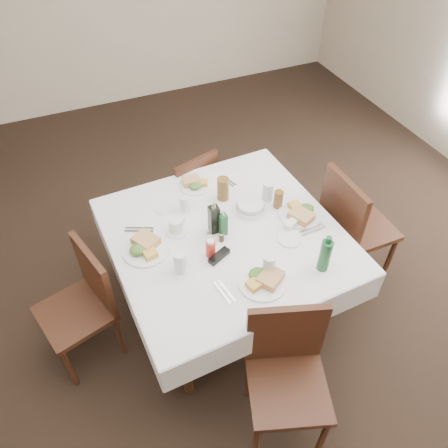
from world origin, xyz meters
name	(u,v)px	position (x,y,z in m)	size (l,w,h in m)	color
ground_plane	(224,314)	(0.00, 0.00, 0.00)	(7.00, 7.00, 0.00)	black
room_shell	(224,111)	(0.00, 0.00, 1.71)	(6.04, 7.04, 2.80)	#BEB29C
dining_table	(225,241)	(0.05, 0.09, 0.69)	(1.51, 1.51, 0.76)	black
chair_north	(191,189)	(0.10, 0.93, 0.48)	(0.49, 0.49, 0.83)	black
chair_south	(286,366)	(0.04, -0.78, 0.53)	(0.55, 0.55, 0.92)	black
chair_east	(351,222)	(1.02, 0.02, 0.56)	(0.46, 0.46, 0.98)	black
chair_west	(85,299)	(-0.91, 0.14, 0.51)	(0.52, 0.52, 0.89)	black
meal_north	(195,184)	(0.04, 0.63, 0.78)	(0.24, 0.24, 0.05)	white
meal_south	(263,280)	(0.09, -0.36, 0.79)	(0.28, 0.28, 0.06)	white
meal_east	(301,213)	(0.58, 0.05, 0.79)	(0.29, 0.29, 0.06)	white
meal_west	(145,247)	(-0.47, 0.16, 0.79)	(0.29, 0.29, 0.06)	white
side_plate_a	(166,208)	(-0.24, 0.47, 0.77)	(0.14, 0.14, 0.01)	white
side_plate_b	(290,239)	(0.41, -0.12, 0.77)	(0.16, 0.16, 0.01)	white
water_n	(184,204)	(-0.12, 0.41, 0.82)	(0.06, 0.06, 0.11)	silver
water_s	(269,264)	(0.16, -0.30, 0.83)	(0.07, 0.07, 0.13)	silver
water_e	(268,191)	(0.46, 0.29, 0.83)	(0.08, 0.08, 0.14)	silver
water_w	(180,262)	(-0.32, -0.08, 0.84)	(0.08, 0.08, 0.15)	silver
iced_tea_a	(223,189)	(0.17, 0.42, 0.85)	(0.08, 0.08, 0.17)	brown
iced_tea_b	(278,199)	(0.48, 0.19, 0.83)	(0.06, 0.06, 0.13)	brown
bread_basket	(250,207)	(0.29, 0.23, 0.79)	(0.20, 0.20, 0.07)	silver
oil_cruet_dark	(214,218)	(-0.01, 0.14, 0.87)	(0.06, 0.06, 0.26)	black
oil_cruet_green	(223,223)	(0.04, 0.10, 0.85)	(0.05, 0.05, 0.20)	#1E5A2D
ketchup_bottle	(211,248)	(-0.11, -0.04, 0.82)	(0.06, 0.06, 0.13)	red
salt_shaker	(209,237)	(-0.08, 0.08, 0.80)	(0.03, 0.03, 0.07)	white
pepper_shaker	(222,237)	(0.00, 0.04, 0.80)	(0.03, 0.03, 0.07)	#3B2D17
coffee_mug	(176,226)	(-0.23, 0.24, 0.81)	(0.15, 0.14, 0.10)	white
sunglasses	(219,256)	(-0.07, -0.08, 0.78)	(0.16, 0.11, 0.03)	black
green_bottle	(325,255)	(0.47, -0.40, 0.88)	(0.07, 0.07, 0.26)	#1E5A2D
sugar_caddy	(291,224)	(0.47, -0.02, 0.79)	(0.11, 0.09, 0.05)	white
cutlery_n	(228,181)	(0.28, 0.58, 0.77)	(0.09, 0.16, 0.01)	silver
cutlery_s	(224,292)	(-0.14, -0.34, 0.77)	(0.07, 0.18, 0.01)	silver
cutlery_e	(312,230)	(0.58, -0.11, 0.77)	(0.19, 0.06, 0.01)	silver
cutlery_w	(139,230)	(-0.46, 0.34, 0.77)	(0.19, 0.12, 0.01)	silver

